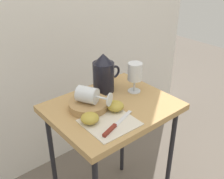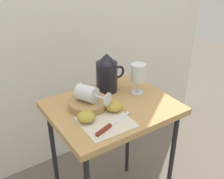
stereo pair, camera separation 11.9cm
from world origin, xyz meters
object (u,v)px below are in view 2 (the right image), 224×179
Objects in this scene: apple_half_left at (86,117)px; knife at (109,126)px; pitcher at (107,76)px; apple_half_right at (114,106)px; wine_glass_tipped_near at (88,94)px; table at (112,118)px; wine_glass_upright at (138,74)px; basket_tray at (88,104)px.

apple_half_left is 0.10m from knife.
pitcher is 2.61× the size of apple_half_right.
pitcher is 2.61× the size of apple_half_left.
wine_glass_tipped_near is 0.80× the size of knife.
pitcher reaches higher than table.
table is 3.33× the size of knife.
pitcher is at bearing 66.23° from table.
pitcher is 1.30× the size of wine_glass_upright.
basket_tray is at bearing 60.23° from wine_glass_tipped_near.
basket_tray is 0.28m from wine_glass_upright.
wine_glass_tipped_near reaches higher than apple_half_right.
pitcher reaches higher than basket_tray.
apple_half_right is at bearing -113.72° from pitcher.
table is at bearing -21.75° from wine_glass_tipped_near.
wine_glass_upright is at bearing -3.51° from basket_tray.
table is 3.50× the size of pitcher.
wine_glass_tipped_near reaches higher than knife.
apple_half_left is at bearing -166.24° from wine_glass_upright.
wine_glass_tipped_near is at bearing -149.83° from pitcher.
apple_half_right is (0.08, -0.09, -0.05)m from wine_glass_tipped_near.
apple_half_right is (-0.08, -0.18, -0.06)m from pitcher.
basket_tray is at bearing 155.35° from table.
wine_glass_upright reaches higher than apple_half_right.
knife is at bearing -92.41° from wine_glass_tipped_near.
apple_half_right is at bearing -47.52° from wine_glass_tipped_near.
pitcher is 0.95× the size of knife.
wine_glass_tipped_near reaches higher than apple_half_left.
apple_half_left reaches higher than basket_tray.
table is 3.87× the size of basket_tray.
apple_half_right reaches higher than knife.
pitcher reaches higher than apple_half_right.
apple_half_right is at bearing 1.96° from apple_half_left.
apple_half_right is 0.36× the size of knife.
wine_glass_upright is 0.92× the size of wine_glass_tipped_near.
apple_half_left is 0.14m from apple_half_right.
basket_tray is 1.17× the size of wine_glass_upright.
apple_half_right is (0.14, 0.00, 0.00)m from apple_half_left.
wine_glass_upright is 2.02× the size of apple_half_right.
wine_glass_upright reaches higher than wine_glass_tipped_near.
wine_glass_tipped_near is (-0.00, -0.00, 0.05)m from basket_tray.
knife is (-0.01, -0.18, -0.06)m from wine_glass_tipped_near.
apple_half_left is (-0.22, -0.18, -0.06)m from pitcher.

